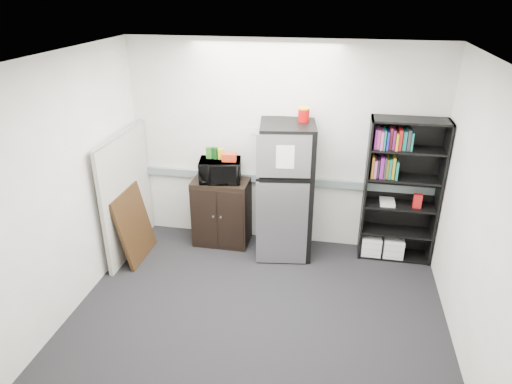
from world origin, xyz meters
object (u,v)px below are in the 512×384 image
bookshelf (400,188)px  cabinet (222,212)px  cubicle_partition (127,194)px  microwave (220,170)px  refrigerator (286,191)px

bookshelf → cabinet: size_ratio=2.00×
bookshelf → cubicle_partition: size_ratio=1.14×
cubicle_partition → cabinet: (1.14, 0.42, -0.35)m
microwave → refrigerator: size_ratio=0.30×
cubicle_partition → microwave: (1.14, 0.40, 0.26)m
microwave → refrigerator: (0.87, -0.06, -0.19)m
bookshelf → refrigerator: 1.41m
bookshelf → refrigerator: size_ratio=1.05×
cubicle_partition → microwave: bearing=19.6°
bookshelf → refrigerator: (-1.40, -0.15, -0.09)m
cabinet → refrigerator: (0.87, -0.08, 0.42)m
cubicle_partition → microwave: cubicle_partition is taller
refrigerator → bookshelf: bearing=-2.0°
cubicle_partition → refrigerator: 2.04m
microwave → cubicle_partition: bearing=-170.6°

